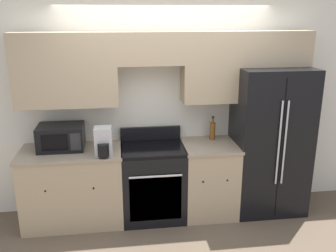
{
  "coord_description": "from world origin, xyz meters",
  "views": [
    {
      "loc": [
        -0.55,
        -3.81,
        2.42
      ],
      "look_at": [
        -0.0,
        0.31,
        1.15
      ],
      "focal_mm": 40.0,
      "sensor_mm": 36.0,
      "label": 1
    }
  ],
  "objects_px": {
    "oven_range": "(153,181)",
    "refrigerator": "(268,139)",
    "bottle": "(213,130)",
    "microwave": "(61,137)"
  },
  "relations": [
    {
      "from": "bottle",
      "to": "refrigerator",
      "type": "bearing_deg",
      "value": -8.45
    },
    {
      "from": "microwave",
      "to": "bottle",
      "type": "height_order",
      "value": "bottle"
    },
    {
      "from": "refrigerator",
      "to": "bottle",
      "type": "xyz_separation_m",
      "value": [
        -0.68,
        0.1,
        0.11
      ]
    },
    {
      "from": "oven_range",
      "to": "refrigerator",
      "type": "relative_size",
      "value": 0.59
    },
    {
      "from": "oven_range",
      "to": "refrigerator",
      "type": "xyz_separation_m",
      "value": [
        1.44,
        0.07,
        0.45
      ]
    },
    {
      "from": "oven_range",
      "to": "microwave",
      "type": "height_order",
      "value": "microwave"
    },
    {
      "from": "oven_range",
      "to": "refrigerator",
      "type": "height_order",
      "value": "refrigerator"
    },
    {
      "from": "refrigerator",
      "to": "bottle",
      "type": "bearing_deg",
      "value": 171.55
    },
    {
      "from": "oven_range",
      "to": "bottle",
      "type": "height_order",
      "value": "bottle"
    },
    {
      "from": "microwave",
      "to": "bottle",
      "type": "relative_size",
      "value": 1.74
    }
  ]
}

